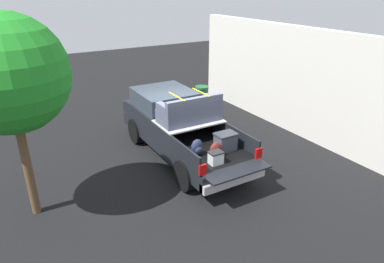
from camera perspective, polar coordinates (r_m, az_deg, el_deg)
name	(u,v)px	position (r m, az deg, el deg)	size (l,w,h in m)	color
ground_plane	(183,156)	(11.31, -1.54, -4.07)	(40.00, 40.00, 0.00)	black
pickup_truck	(177,124)	(11.21, -2.52, 1.18)	(6.05, 2.06, 2.23)	black
building_facade	(296,81)	(13.30, 16.75, 8.05)	(11.12, 0.36, 3.84)	silver
tree_background	(8,75)	(8.23, -28.16, 8.25)	(2.57, 2.57, 4.75)	brown
trash_can	(202,97)	(15.56, 1.62, 5.74)	(0.60, 0.60, 0.98)	#1E592D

